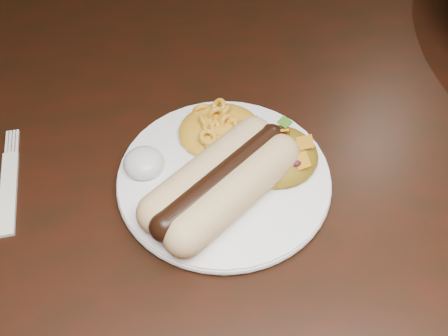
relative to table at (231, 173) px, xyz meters
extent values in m
cube|color=black|center=(0.00, 0.00, 0.07)|extent=(1.60, 0.90, 0.04)
cylinder|color=white|center=(-0.03, -0.08, 0.10)|extent=(0.24, 0.24, 0.01)
cylinder|color=#FFE79D|center=(-0.03, -0.12, 0.12)|extent=(0.12, 0.10, 0.04)
cylinder|color=#FFE79D|center=(-0.03, -0.09, 0.12)|extent=(0.12, 0.10, 0.04)
cylinder|color=black|center=(-0.03, -0.10, 0.13)|extent=(0.13, 0.10, 0.03)
ellipsoid|color=gold|center=(-0.02, -0.03, 0.12)|extent=(0.10, 0.10, 0.03)
ellipsoid|color=silver|center=(-0.10, -0.06, 0.12)|extent=(0.04, 0.04, 0.02)
ellipsoid|color=#A33200|center=(0.03, -0.07, 0.11)|extent=(0.08, 0.08, 0.03)
cube|color=white|center=(-0.23, -0.05, 0.09)|extent=(0.02, 0.14, 0.00)
camera|label=1|loc=(-0.09, -0.39, 0.50)|focal=42.00mm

